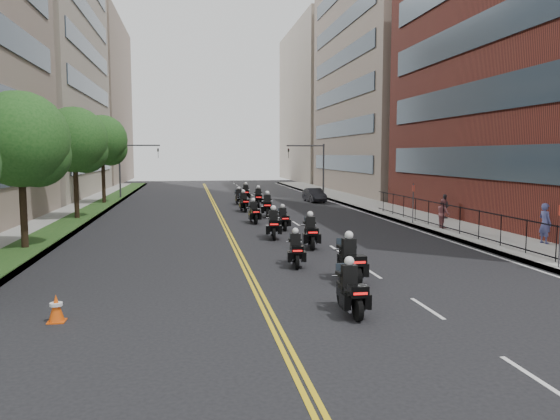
# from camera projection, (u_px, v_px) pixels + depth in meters

# --- Properties ---
(ground) EXTENTS (160.00, 160.00, 0.00)m
(ground) POSITION_uv_depth(u_px,v_px,m) (321.00, 314.00, 15.42)
(ground) COLOR black
(ground) RESTS_ON ground
(sidewalk_right) EXTENTS (4.00, 90.00, 0.15)m
(sidewalk_right) POSITION_uv_depth(u_px,v_px,m) (396.00, 212.00, 41.90)
(sidewalk_right) COLOR gray
(sidewalk_right) RESTS_ON ground
(sidewalk_left) EXTENTS (4.00, 90.00, 0.15)m
(sidewalk_left) POSITION_uv_depth(u_px,v_px,m) (68.00, 218.00, 38.00)
(sidewalk_left) COLOR gray
(sidewalk_left) RESTS_ON ground
(grass_strip) EXTENTS (2.00, 90.00, 0.04)m
(grass_strip) POSITION_uv_depth(u_px,v_px,m) (80.00, 216.00, 38.12)
(grass_strip) COLOR #173E16
(grass_strip) RESTS_ON sidewalk_left
(building_right_tan) EXTENTS (15.11, 28.00, 30.00)m
(building_right_tan) POSITION_uv_depth(u_px,v_px,m) (402.00, 65.00, 64.50)
(building_right_tan) COLOR gray
(building_right_tan) RESTS_ON ground
(building_right_far) EXTENTS (15.00, 28.00, 26.00)m
(building_right_far) POSITION_uv_depth(u_px,v_px,m) (336.00, 105.00, 94.15)
(building_right_far) COLOR gray
(building_right_far) RESTS_ON ground
(building_left_mid) EXTENTS (16.11, 28.00, 34.00)m
(building_left_mid) POSITION_uv_depth(u_px,v_px,m) (10.00, 35.00, 57.23)
(building_left_mid) COLOR gray
(building_left_mid) RESTS_ON ground
(building_left_far) EXTENTS (16.00, 28.00, 26.00)m
(building_left_far) POSITION_uv_depth(u_px,v_px,m) (72.00, 101.00, 87.07)
(building_left_far) COLOR gray
(building_left_far) RESTS_ON ground
(iron_fence) EXTENTS (0.05, 28.00, 1.50)m
(iron_fence) POSITION_uv_depth(u_px,v_px,m) (469.00, 222.00, 28.90)
(iron_fence) COLOR black
(iron_fence) RESTS_ON sidewalk_right
(street_trees) EXTENTS (4.40, 38.40, 7.98)m
(street_trees) POSITION_uv_depth(u_px,v_px,m) (58.00, 143.00, 31.36)
(street_trees) COLOR #312316
(street_trees) RESTS_ON ground
(traffic_signal_right) EXTENTS (4.09, 0.20, 5.60)m
(traffic_signal_right) POSITION_uv_depth(u_px,v_px,m) (315.00, 162.00, 57.82)
(traffic_signal_right) COLOR #3F3F44
(traffic_signal_right) RESTS_ON ground
(traffic_signal_left) EXTENTS (4.09, 0.20, 5.60)m
(traffic_signal_left) POSITION_uv_depth(u_px,v_px,m) (129.00, 162.00, 54.71)
(traffic_signal_left) COLOR #3F3F44
(traffic_signal_left) RESTS_ON ground
(motorcycle_0) EXTENTS (0.51, 2.20, 1.63)m
(motorcycle_0) POSITION_uv_depth(u_px,v_px,m) (350.00, 292.00, 15.34)
(motorcycle_0) COLOR black
(motorcycle_0) RESTS_ON ground
(motorcycle_1) EXTENTS (0.57, 2.45, 1.81)m
(motorcycle_1) POSITION_uv_depth(u_px,v_px,m) (350.00, 262.00, 19.16)
(motorcycle_1) COLOR black
(motorcycle_1) RESTS_ON ground
(motorcycle_2) EXTENTS (0.59, 2.09, 1.54)m
(motorcycle_2) POSITION_uv_depth(u_px,v_px,m) (296.00, 251.00, 21.96)
(motorcycle_2) COLOR black
(motorcycle_2) RESTS_ON ground
(motorcycle_3) EXTENTS (0.66, 2.39, 1.77)m
(motorcycle_3) POSITION_uv_depth(u_px,v_px,m) (310.00, 233.00, 26.24)
(motorcycle_3) COLOR black
(motorcycle_3) RESTS_ON ground
(motorcycle_4) EXTENTS (0.69, 2.40, 1.77)m
(motorcycle_4) POSITION_uv_depth(u_px,v_px,m) (273.00, 225.00, 29.19)
(motorcycle_4) COLOR black
(motorcycle_4) RESTS_ON ground
(motorcycle_5) EXTENTS (0.48, 2.08, 1.54)m
(motorcycle_5) POSITION_uv_depth(u_px,v_px,m) (283.00, 220.00, 32.55)
(motorcycle_5) COLOR black
(motorcycle_5) RESTS_ON ground
(motorcycle_6) EXTENTS (0.57, 2.23, 1.65)m
(motorcycle_6) POSITION_uv_depth(u_px,v_px,m) (254.00, 213.00, 35.73)
(motorcycle_6) COLOR black
(motorcycle_6) RESTS_ON ground
(motorcycle_7) EXTENTS (0.77, 2.55, 1.89)m
(motorcycle_7) POSITION_uv_depth(u_px,v_px,m) (267.00, 207.00, 39.17)
(motorcycle_7) COLOR black
(motorcycle_7) RESTS_ON ground
(motorcycle_8) EXTENTS (0.64, 2.34, 1.72)m
(motorcycle_8) POSITION_uv_depth(u_px,v_px,m) (244.00, 203.00, 42.93)
(motorcycle_8) COLOR black
(motorcycle_8) RESTS_ON ground
(motorcycle_9) EXTENTS (0.69, 2.53, 1.86)m
(motorcycle_9) POSITION_uv_depth(u_px,v_px,m) (258.00, 199.00, 46.51)
(motorcycle_9) COLOR black
(motorcycle_9) RESTS_ON ground
(motorcycle_10) EXTENTS (0.65, 2.17, 1.60)m
(motorcycle_10) POSITION_uv_depth(u_px,v_px,m) (239.00, 197.00, 49.01)
(motorcycle_10) COLOR black
(motorcycle_10) RESTS_ON ground
(motorcycle_11) EXTENTS (0.65, 2.47, 1.83)m
(motorcycle_11) POSITION_uv_depth(u_px,v_px,m) (246.00, 194.00, 52.65)
(motorcycle_11) COLOR black
(motorcycle_11) RESTS_ON ground
(parked_sedan) EXTENTS (1.59, 4.00, 1.29)m
(parked_sedan) POSITION_uv_depth(u_px,v_px,m) (314.00, 195.00, 51.68)
(parked_sedan) COLOR black
(parked_sedan) RESTS_ON ground
(pedestrian_a) EXTENTS (0.55, 0.77, 1.98)m
(pedestrian_a) POSITION_uv_depth(u_px,v_px,m) (545.00, 223.00, 26.60)
(pedestrian_a) COLOR #44477D
(pedestrian_a) RESTS_ON sidewalk_right
(pedestrian_b) EXTENTS (0.69, 0.87, 1.73)m
(pedestrian_b) POSITION_uv_depth(u_px,v_px,m) (443.00, 213.00, 32.25)
(pedestrian_b) COLOR #914F52
(pedestrian_b) RESTS_ON sidewalk_right
(pedestrian_c) EXTENTS (0.43, 0.97, 1.64)m
(pedestrian_c) POSITION_uv_depth(u_px,v_px,m) (445.00, 206.00, 37.06)
(pedestrian_c) COLOR #3E3E45
(pedestrian_c) RESTS_ON sidewalk_right
(traffic_cone) EXTENTS (0.45, 0.45, 0.75)m
(traffic_cone) POSITION_uv_depth(u_px,v_px,m) (56.00, 308.00, 14.63)
(traffic_cone) COLOR #D7490B
(traffic_cone) RESTS_ON ground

